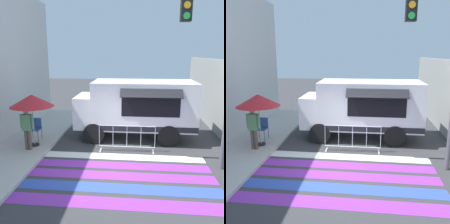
{
  "view_description": "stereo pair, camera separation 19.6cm",
  "coord_description": "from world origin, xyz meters",
  "views": [
    {
      "loc": [
        0.66,
        -7.91,
        3.85
      ],
      "look_at": [
        -0.35,
        2.18,
        1.45
      ],
      "focal_mm": 40.0,
      "sensor_mm": 36.0,
      "label": 1
    },
    {
      "loc": [
        0.86,
        -7.89,
        3.85
      ],
      "look_at": [
        -0.35,
        2.18,
        1.45
      ],
      "focal_mm": 40.0,
      "sensor_mm": 36.0,
      "label": 2
    }
  ],
  "objects": [
    {
      "name": "ground_plane",
      "position": [
        0.0,
        0.0,
        0.0
      ],
      "size": [
        60.0,
        60.0,
        0.0
      ],
      "primitive_type": "plane",
      "color": "#38383A"
    },
    {
      "name": "crosswalk_painted",
      "position": [
        0.0,
        -0.59,
        0.0
      ],
      "size": [
        6.4,
        3.6,
        0.01
      ],
      "color": "purple",
      "rests_on": "ground_plane"
    },
    {
      "name": "food_truck",
      "position": [
        0.56,
        3.24,
        1.51
      ],
      "size": [
        5.3,
        2.62,
        2.63
      ],
      "color": "white",
      "rests_on": "ground_plane"
    },
    {
      "name": "traffic_signal_pole",
      "position": [
        2.72,
        0.27,
        4.22
      ],
      "size": [
        4.49,
        0.29,
        6.27
      ],
      "color": "#515456",
      "rests_on": "ground_plane"
    },
    {
      "name": "patio_umbrella",
      "position": [
        -3.49,
        1.47,
        2.0
      ],
      "size": [
        1.74,
        1.74,
        2.14
      ],
      "color": "black",
      "rests_on": "sidewalk_left"
    },
    {
      "name": "folding_chair",
      "position": [
        -3.72,
        2.18,
        0.7
      ],
      "size": [
        0.46,
        0.46,
        0.95
      ],
      "rotation": [
        0.0,
        0.0,
        -0.25
      ],
      "color": "#4C4C51",
      "rests_on": "sidewalk_left"
    },
    {
      "name": "vendor_person",
      "position": [
        -3.54,
        0.99,
        1.09
      ],
      "size": [
        0.53,
        0.22,
        1.7
      ],
      "rotation": [
        0.0,
        0.0,
        -0.14
      ],
      "color": "brown",
      "rests_on": "sidewalk_left"
    },
    {
      "name": "barricade_front",
      "position": [
        0.31,
        1.5,
        0.54
      ],
      "size": [
        2.23,
        0.44,
        1.08
      ],
      "color": "#B7BABF",
      "rests_on": "ground_plane"
    }
  ]
}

